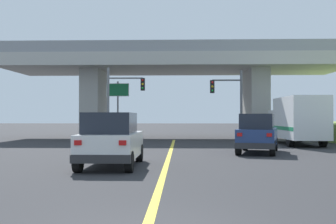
{
  "coord_description": "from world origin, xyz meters",
  "views": [
    {
      "loc": [
        0.58,
        -6.26,
        1.87
      ],
      "look_at": [
        -0.29,
        20.81,
        2.18
      ],
      "focal_mm": 44.13,
      "sensor_mm": 36.0,
      "label": 1
    }
  ],
  "objects_px": {
    "suv_lead": "(111,140)",
    "traffic_signal_farside": "(120,95)",
    "box_truck": "(297,120)",
    "highway_sign": "(118,96)",
    "suv_crossing": "(258,133)",
    "traffic_signal_nearside": "(231,97)"
  },
  "relations": [
    {
      "from": "suv_lead",
      "to": "highway_sign",
      "type": "height_order",
      "value": "highway_sign"
    },
    {
      "from": "highway_sign",
      "to": "suv_lead",
      "type": "bearing_deg",
      "value": -81.9
    },
    {
      "from": "traffic_signal_farside",
      "to": "highway_sign",
      "type": "bearing_deg",
      "value": 103.31
    },
    {
      "from": "traffic_signal_farside",
      "to": "highway_sign",
      "type": "relative_size",
      "value": 1.17
    },
    {
      "from": "traffic_signal_nearside",
      "to": "traffic_signal_farside",
      "type": "xyz_separation_m",
      "value": [
        -8.34,
        0.77,
        0.21
      ]
    },
    {
      "from": "suv_lead",
      "to": "suv_crossing",
      "type": "relative_size",
      "value": 0.98
    },
    {
      "from": "suv_crossing",
      "to": "box_truck",
      "type": "relative_size",
      "value": 0.62
    },
    {
      "from": "suv_lead",
      "to": "traffic_signal_farside",
      "type": "xyz_separation_m",
      "value": [
        -2.05,
        16.12,
        2.51
      ]
    },
    {
      "from": "suv_lead",
      "to": "traffic_signal_farside",
      "type": "bearing_deg",
      "value": 97.26
    },
    {
      "from": "traffic_signal_nearside",
      "to": "highway_sign",
      "type": "height_order",
      "value": "traffic_signal_nearside"
    },
    {
      "from": "box_truck",
      "to": "highway_sign",
      "type": "height_order",
      "value": "highway_sign"
    },
    {
      "from": "traffic_signal_nearside",
      "to": "traffic_signal_farside",
      "type": "relative_size",
      "value": 0.94
    },
    {
      "from": "suv_lead",
      "to": "traffic_signal_farside",
      "type": "height_order",
      "value": "traffic_signal_farside"
    },
    {
      "from": "traffic_signal_farside",
      "to": "suv_crossing",
      "type": "bearing_deg",
      "value": -49.71
    },
    {
      "from": "box_truck",
      "to": "highway_sign",
      "type": "distance_m",
      "value": 14.56
    },
    {
      "from": "suv_lead",
      "to": "suv_crossing",
      "type": "xyz_separation_m",
      "value": [
        6.54,
        5.98,
        -0.0
      ]
    },
    {
      "from": "box_truck",
      "to": "suv_lead",
      "type": "bearing_deg",
      "value": -129.78
    },
    {
      "from": "suv_lead",
      "to": "traffic_signal_farside",
      "type": "relative_size",
      "value": 0.8
    },
    {
      "from": "traffic_signal_farside",
      "to": "suv_lead",
      "type": "bearing_deg",
      "value": -82.74
    },
    {
      "from": "traffic_signal_nearside",
      "to": "suv_lead",
      "type": "bearing_deg",
      "value": -112.27
    },
    {
      "from": "suv_lead",
      "to": "suv_crossing",
      "type": "height_order",
      "value": "same"
    },
    {
      "from": "suv_crossing",
      "to": "traffic_signal_nearside",
      "type": "distance_m",
      "value": 9.65
    }
  ]
}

